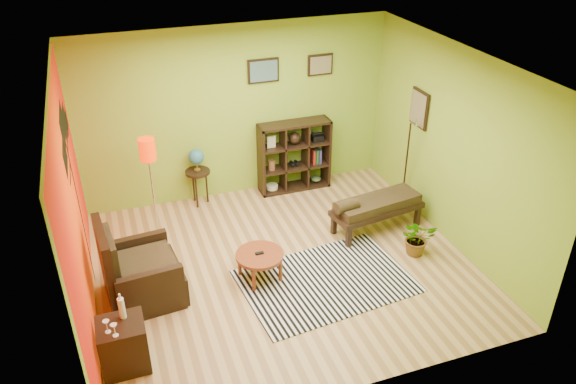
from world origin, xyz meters
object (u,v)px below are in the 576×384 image
object	(u,v)px
side_cabinet	(123,345)
potted_plant	(417,241)
floor_lamp	(148,159)
globe_table	(197,163)
armchair	(138,276)
cube_shelf	(295,156)
bench	(375,206)
coffee_table	(260,257)

from	to	relation	value
side_cabinet	potted_plant	xyz separation A→B (m)	(4.07, 0.78, -0.09)
floor_lamp	globe_table	distance (m)	1.19
armchair	globe_table	size ratio (longest dim) A/B	1.14
globe_table	potted_plant	distance (m)	3.58
armchair	cube_shelf	size ratio (longest dim) A/B	0.92
floor_lamp	potted_plant	xyz separation A→B (m)	(3.38, -1.67, -1.07)
bench	coffee_table	bearing A→B (deg)	-164.53
bench	potted_plant	bearing A→B (deg)	-68.55
globe_table	bench	bearing A→B (deg)	-35.57
side_cabinet	bench	xyz separation A→B (m)	(3.78, 1.52, 0.12)
cube_shelf	globe_table	bearing A→B (deg)	179.30
coffee_table	bench	world-z (taller)	bench
coffee_table	armchair	distance (m)	1.55
coffee_table	cube_shelf	world-z (taller)	cube_shelf
cube_shelf	bench	world-z (taller)	cube_shelf
cube_shelf	potted_plant	xyz separation A→B (m)	(0.96, -2.38, -0.39)
potted_plant	cube_shelf	bearing A→B (deg)	111.97
floor_lamp	bench	bearing A→B (deg)	-16.66
armchair	globe_table	xyz separation A→B (m)	(1.19, 2.07, 0.40)
floor_lamp	bench	world-z (taller)	floor_lamp
armchair	side_cabinet	xyz separation A→B (m)	(-0.28, -1.11, -0.03)
floor_lamp	potted_plant	bearing A→B (deg)	-26.27
bench	globe_table	bearing A→B (deg)	144.43
coffee_table	floor_lamp	xyz separation A→B (m)	(-1.13, 1.46, 0.94)
cube_shelf	potted_plant	world-z (taller)	cube_shelf
armchair	bench	xyz separation A→B (m)	(3.50, 0.41, 0.08)
globe_table	potted_plant	xyz separation A→B (m)	(2.60, -2.40, -0.53)
side_cabinet	globe_table	distance (m)	3.53
armchair	potted_plant	distance (m)	3.81
globe_table	coffee_table	bearing A→B (deg)	-80.78
armchair	side_cabinet	bearing A→B (deg)	-104.24
globe_table	potted_plant	bearing A→B (deg)	-42.64
cube_shelf	potted_plant	size ratio (longest dim) A/B	2.27
armchair	floor_lamp	bearing A→B (deg)	72.91
cube_shelf	bench	xyz separation A→B (m)	(0.67, -1.63, -0.18)
side_cabinet	coffee_table	bearing A→B (deg)	28.27
side_cabinet	globe_table	xyz separation A→B (m)	(1.47, 3.18, 0.43)
coffee_table	side_cabinet	bearing A→B (deg)	-151.73
coffee_table	potted_plant	bearing A→B (deg)	-5.18
bench	cube_shelf	bearing A→B (deg)	112.21
potted_plant	side_cabinet	bearing A→B (deg)	-169.18
side_cabinet	bench	world-z (taller)	side_cabinet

